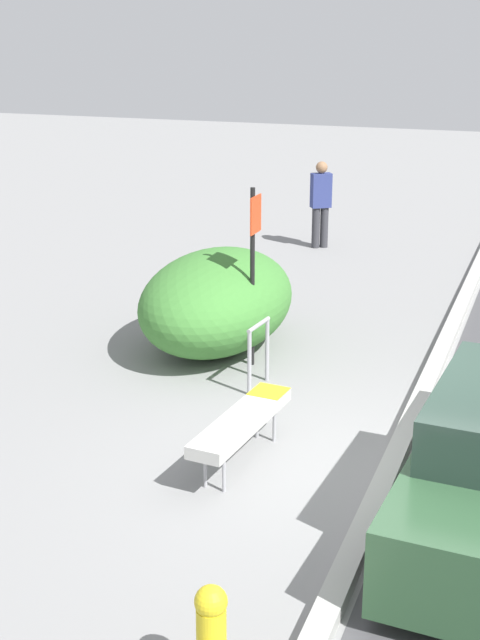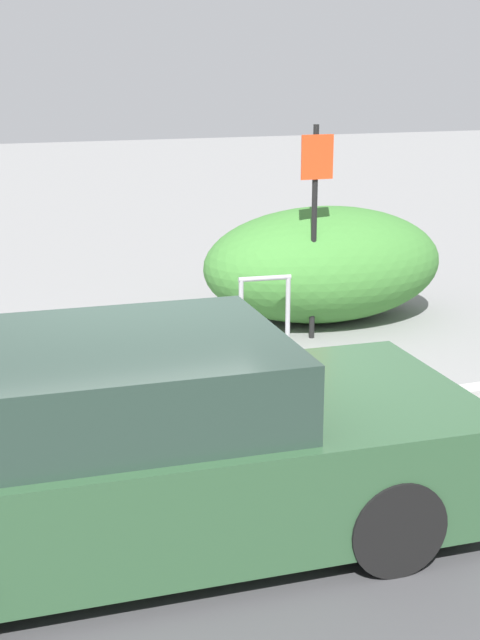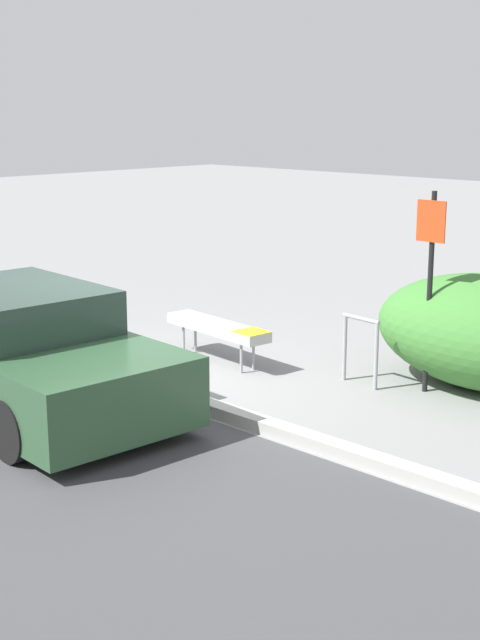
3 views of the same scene
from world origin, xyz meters
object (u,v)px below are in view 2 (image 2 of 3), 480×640
bike_rack (265,306)px  sign_post (315,213)px  bench (91,344)px  parked_car_near (142,447)px

bike_rack → sign_post: size_ratio=0.36×
bike_rack → sign_post: sign_post is taller
bench → bike_rack: bearing=19.7°
sign_post → parked_car_near: bearing=-128.6°
bike_rack → parked_car_near: (-2.13, -3.22, 0.11)m
bench → parked_car_near: (-0.23, -2.74, 0.17)m
bike_rack → sign_post: (0.69, 0.31, 0.88)m
parked_car_near → bench: bearing=88.8°
bench → parked_car_near: parked_car_near is taller
parked_car_near → bike_rack: bearing=60.2°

